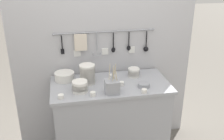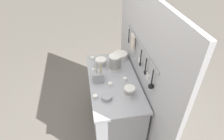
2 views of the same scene
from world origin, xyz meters
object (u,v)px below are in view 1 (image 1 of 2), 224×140
object	(u,v)px
cup_centre	(112,76)
cup_back_right	(93,94)
cutlery_caddy	(112,86)
plate_stack	(65,76)
cup_back_left	(144,91)
bowl_stack_back_corner	(134,72)
steel_mixing_bowl	(144,85)
cup_front_right	(61,97)
bowl_stack_short_front	(87,74)
bowl_stack_nested_right	(80,87)
cup_front_left	(121,84)

from	to	relation	value
cup_centre	cup_back_right	bearing A→B (deg)	-125.17
cup_centre	cutlery_caddy	bearing A→B (deg)	-101.18
cup_centre	plate_stack	bearing A→B (deg)	174.61
plate_stack	cup_back_left	xyz separation A→B (m)	(0.72, -0.43, -0.02)
bowl_stack_back_corner	steel_mixing_bowl	world-z (taller)	bowl_stack_back_corner
bowl_stack_back_corner	plate_stack	bearing A→B (deg)	176.08
cup_front_right	cup_back_left	bearing A→B (deg)	-2.99
plate_stack	cup_front_right	world-z (taller)	plate_stack
plate_stack	cup_front_right	size ratio (longest dim) A/B	3.89
cup_back_right	cup_centre	xyz separation A→B (m)	(0.25, 0.35, 0.00)
bowl_stack_short_front	cup_back_right	bearing A→B (deg)	-86.30
bowl_stack_short_front	cup_back_left	distance (m)	0.59
bowl_stack_short_front	steel_mixing_bowl	bearing A→B (deg)	-19.74
cutlery_caddy	cup_centre	bearing A→B (deg)	78.82
bowl_stack_nested_right	cup_back_right	size ratio (longest dim) A/B	2.84
steel_mixing_bowl	cutlery_caddy	xyz separation A→B (m)	(-0.33, -0.05, 0.04)
bowl_stack_nested_right	cup_front_right	xyz separation A→B (m)	(-0.18, -0.10, -0.03)
plate_stack	bowl_stack_nested_right	bearing A→B (deg)	-65.16
steel_mixing_bowl	plate_stack	bearing A→B (deg)	157.67
cup_back_right	cup_centre	distance (m)	0.43
cup_back_left	cutlery_caddy	bearing A→B (deg)	167.06
bowl_stack_short_front	cup_front_left	world-z (taller)	bowl_stack_short_front
cup_front_left	cutlery_caddy	bearing A→B (deg)	-133.17
plate_stack	cup_centre	world-z (taller)	plate_stack
steel_mixing_bowl	cup_back_left	distance (m)	0.13
bowl_stack_back_corner	cup_front_left	distance (m)	0.26
bowl_stack_short_front	cup_back_left	xyz separation A→B (m)	(0.50, -0.31, -0.08)
steel_mixing_bowl	cup_back_left	world-z (taller)	steel_mixing_bowl
cup_back_right	cup_front_right	distance (m)	0.29
plate_stack	cup_front_left	world-z (taller)	plate_stack
bowl_stack_back_corner	cup_front_right	size ratio (longest dim) A/B	2.36
cutlery_caddy	cup_back_right	world-z (taller)	cutlery_caddy
cutlery_caddy	cup_front_left	bearing A→B (deg)	46.83
bowl_stack_back_corner	steel_mixing_bowl	size ratio (longest dim) A/B	1.05
cup_back_right	plate_stack	bearing A→B (deg)	121.47
cup_back_left	bowl_stack_nested_right	bearing A→B (deg)	166.62
bowl_stack_short_front	cup_centre	xyz separation A→B (m)	(0.27, 0.07, -0.08)
cup_front_right	cup_front_left	bearing A→B (deg)	14.65
bowl_stack_short_front	plate_stack	xyz separation A→B (m)	(-0.23, 0.12, -0.06)
cup_front_left	cup_back_left	xyz separation A→B (m)	(0.18, -0.20, 0.00)
plate_stack	steel_mixing_bowl	size ratio (longest dim) A/B	1.73
bowl_stack_short_front	cup_back_right	distance (m)	0.29
cup_front_right	cup_centre	distance (m)	0.64
bowl_stack_short_front	cup_front_right	xyz separation A→B (m)	(-0.27, -0.27, -0.08)
cup_back_left	cup_front_right	bearing A→B (deg)	177.01
bowl_stack_back_corner	bowl_stack_short_front	bearing A→B (deg)	-172.00
cup_back_left	steel_mixing_bowl	bearing A→B (deg)	74.56
bowl_stack_short_front	cutlery_caddy	xyz separation A→B (m)	(0.20, -0.24, -0.03)
steel_mixing_bowl	cup_front_right	distance (m)	0.81
bowl_stack_short_front	bowl_stack_nested_right	bearing A→B (deg)	-117.66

